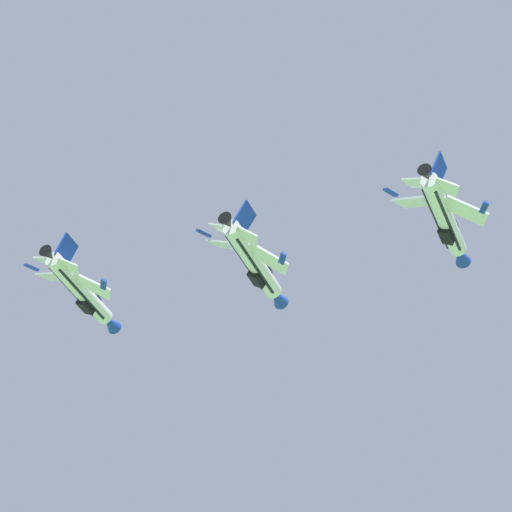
# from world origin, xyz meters

# --- Properties ---
(fighter_jet_left_wing) EXTENTS (11.34, 13.97, 5.15)m
(fighter_jet_left_wing) POSITION_xyz_m (7.67, 106.14, 73.12)
(fighter_jet_left_wing) COLOR white
(fighter_jet_right_wing) EXTENTS (11.16, 13.97, 5.45)m
(fighter_jet_right_wing) POSITION_xyz_m (23.12, 93.97, 71.28)
(fighter_jet_right_wing) COLOR white
(fighter_jet_left_outer) EXTENTS (11.35, 13.97, 5.13)m
(fighter_jet_left_outer) POSITION_xyz_m (39.39, 84.48, 72.80)
(fighter_jet_left_outer) COLOR white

